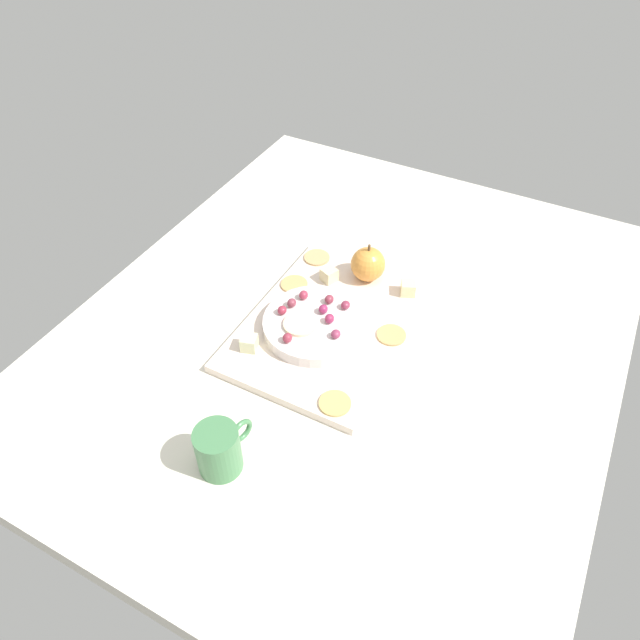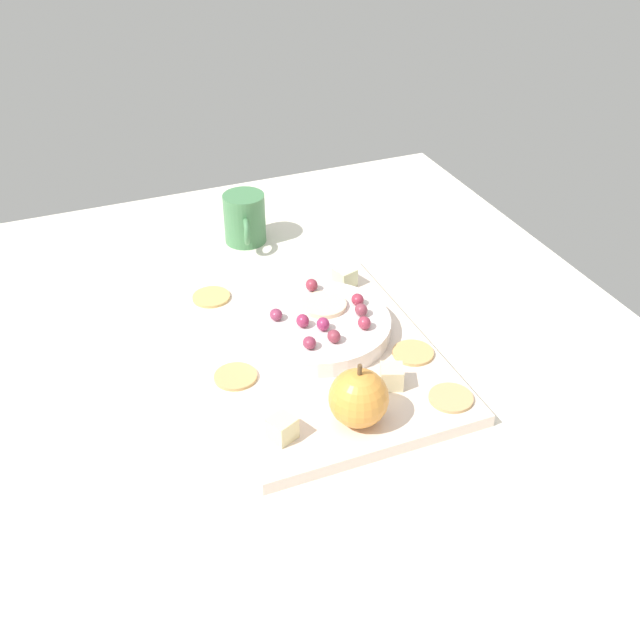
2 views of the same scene
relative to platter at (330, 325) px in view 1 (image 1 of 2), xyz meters
The scene contains 23 objects.
table 4.79cm from the platter, 137.85° to the left, with size 111.72×92.33×4.29cm, color silver.
platter is the anchor object (origin of this frame).
serving_dish 3.70cm from the platter, 25.58° to the right, with size 18.27×18.27×2.18cm, color silver.
apple_whole 14.60cm from the platter, behind, with size 6.56×6.56×6.56cm, color orange.
apple_stem 16.12cm from the platter, behind, with size 0.50×0.50×1.20cm, color brown.
cheese_cube_0 15.26cm from the platter, 36.74° to the right, with size 2.61×2.61×2.61cm, color beige.
cheese_cube_1 11.40cm from the platter, 152.09° to the right, with size 2.61×2.61×2.61cm, color beige.
cheese_cube_2 16.43cm from the platter, 144.80° to the left, with size 2.61×2.61×2.61cm, color beige.
cracker_0 18.33cm from the platter, 29.50° to the left, with size 5.07×5.07×0.40cm, color tan.
cracker_1 11.85cm from the platter, 118.10° to the right, with size 5.07×5.07×0.40cm, color tan.
cracker_2 11.21cm from the platter, 99.07° to the left, with size 5.07×5.07×0.40cm, color tan.
cracker_3 18.04cm from the platter, 144.65° to the right, with size 5.07×5.07×0.40cm, color tan.
grape_0 7.88cm from the platter, 75.76° to the right, with size 1.77×1.59×1.59cm, color brown.
grape_1 7.05cm from the platter, 100.28° to the right, with size 1.77×1.59×1.62cm, color #9A3147.
grape_2 4.50cm from the platter, 24.49° to the left, with size 1.77×1.59×1.66cm, color #942A4E.
grape_3 3.99cm from the platter, 60.99° to the right, with size 1.77×1.59×1.67cm, color #952955.
grape_4 4.54cm from the platter, 149.39° to the right, with size 1.77×1.59×1.56cm, color #883242.
grape_5 9.14cm from the platter, 60.80° to the right, with size 1.77×1.59×1.52cm, color #992C40.
grape_6 10.67cm from the platter, 18.05° to the right, with size 1.77×1.59×1.66cm, color #912F40.
grape_7 4.73cm from the platter, 140.26° to the left, with size 1.77×1.59×1.47cm, color #882F47.
grape_8 7.06cm from the platter, 36.08° to the left, with size 1.77×1.59×1.45cm, color #8D3352.
apple_slice_0 6.88cm from the platter, 30.45° to the right, with size 5.83×5.83×0.60cm, color beige.
cup 32.43cm from the platter, ahead, with size 9.54×6.43×7.79cm.
Camera 1 is at (69.92, 30.82, 79.74)cm, focal length 33.37 mm.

